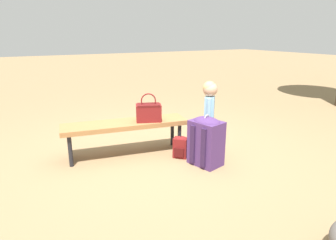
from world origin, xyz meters
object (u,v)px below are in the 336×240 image
Objects in this scene: backpack_small at (181,146)px; handbag at (149,112)px; park_bench at (125,126)px; backpack_large at (206,140)px; child_standing at (209,105)px.

handbag is at bearing 133.75° from backpack_small.
backpack_large is at bearing -45.07° from park_bench.
child_standing is at bearing -19.51° from park_bench.
park_bench is 4.47× the size of handbag.
park_bench is at bearing 160.49° from child_standing.
park_bench is 0.76m from backpack_small.
backpack_small is (0.30, -0.31, -0.43)m from handbag.
backpack_small is at bearing -35.86° from park_bench.
park_bench is 0.36m from handbag.
backpack_small is (-0.16, 0.33, -0.17)m from backpack_large.
backpack_large is at bearing -129.59° from child_standing.
handbag is at bearing 161.11° from child_standing.
backpack_large is 0.40m from backpack_small.
child_standing is (1.05, -0.37, 0.24)m from park_bench.
child_standing is 0.58m from backpack_large.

